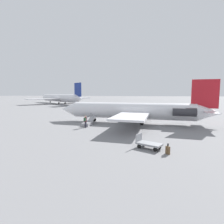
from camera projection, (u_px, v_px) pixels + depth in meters
ground_plane at (131, 123)px, 29.22m from camera, size 600.00×600.00×0.00m
airplane_main at (136, 111)px, 28.75m from camera, size 26.47×19.59×7.00m
airplane_far_center at (60, 98)px, 84.94m from camera, size 36.68×29.00×9.32m
boarding_stairs at (88, 123)px, 27.10m from camera, size 1.16×4.05×1.73m
passenger at (85, 121)px, 25.20m from camera, size 0.36×0.54×1.74m
luggage_cart at (148, 143)px, 15.70m from camera, size 2.46×1.88×1.22m
suitcase at (168, 150)px, 14.26m from camera, size 0.37×0.42×0.88m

